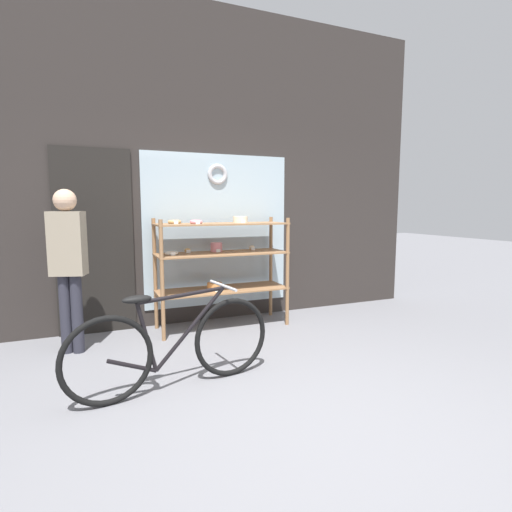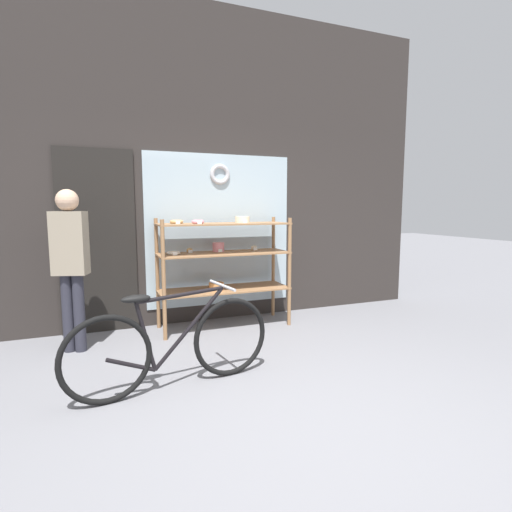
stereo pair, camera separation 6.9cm
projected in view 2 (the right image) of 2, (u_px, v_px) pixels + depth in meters
ground_plane at (306, 422)px, 2.71m from camera, size 30.00×30.00×0.00m
storefront_facade at (201, 170)px, 4.94m from camera, size 6.23×0.13×3.88m
display_case at (223, 257)px, 4.76m from camera, size 1.55×0.52×1.33m
bicycle at (173, 345)px, 3.16m from camera, size 1.68×0.46×0.81m
pedestrian at (70, 258)px, 3.92m from camera, size 0.36×0.27×1.62m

